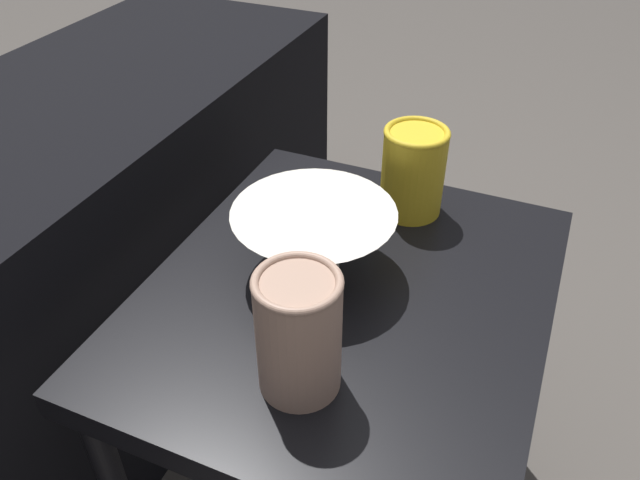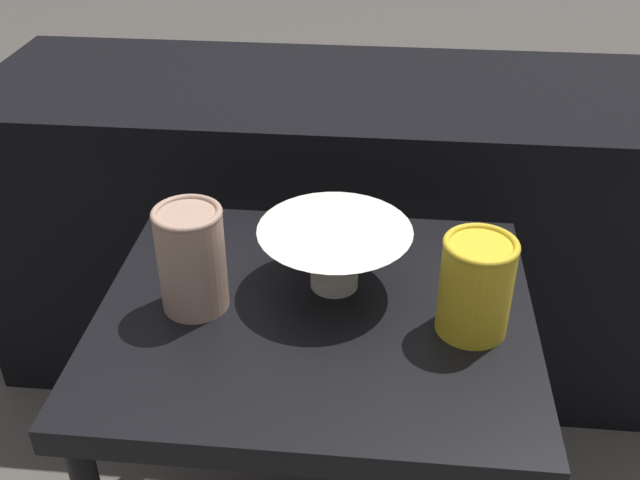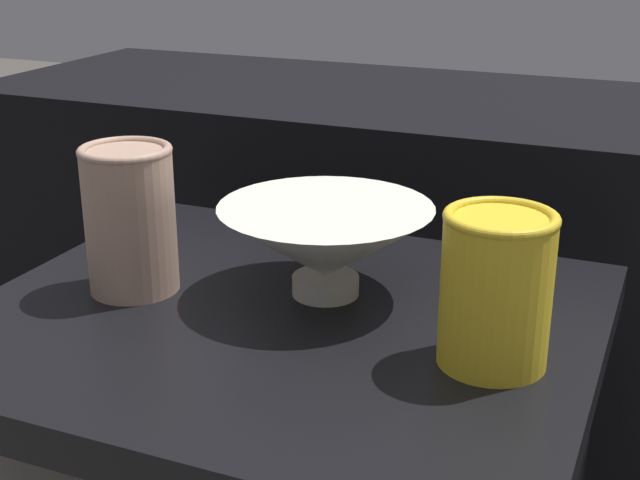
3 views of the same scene
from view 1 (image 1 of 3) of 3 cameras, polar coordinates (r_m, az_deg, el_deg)
table at (r=0.91m, az=2.47°, el=-7.55°), size 0.62×0.54×0.55m
couch_backdrop at (r=1.29m, az=-23.35°, el=-4.45°), size 1.52×0.50×0.67m
bowl at (r=0.86m, az=-0.56°, el=0.39°), size 0.23×0.23×0.10m
vase_textured_left at (r=0.69m, az=-1.97°, el=-8.40°), size 0.10×0.10×0.16m
vase_colorful_right at (r=0.98m, az=8.52°, el=6.36°), size 0.10×0.10×0.14m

